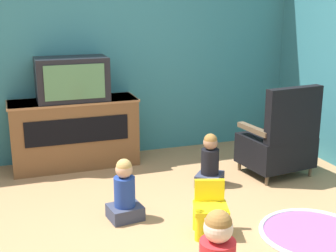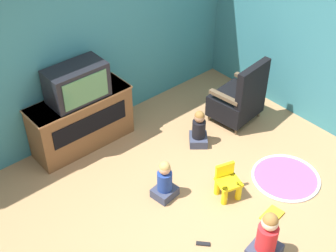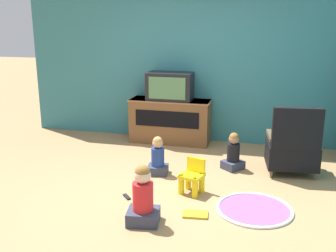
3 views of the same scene
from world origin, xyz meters
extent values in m
plane|color=#9E754C|center=(0.00, 0.00, 0.00)|extent=(30.00, 30.00, 0.00)
cube|color=teal|center=(-0.28, 2.31, 1.32)|extent=(5.45, 0.12, 2.64)
cube|color=brown|center=(-0.36, 2.00, 0.37)|extent=(1.33, 0.46, 0.74)
cube|color=#90603A|center=(-0.36, 2.00, 0.73)|extent=(1.36, 0.46, 0.02)
cube|color=black|center=(-0.36, 1.77, 0.46)|extent=(1.07, 0.01, 0.27)
cube|color=black|center=(-0.36, 1.99, 0.97)|extent=(0.74, 0.40, 0.46)
cube|color=#47754C|center=(-0.36, 1.78, 0.97)|extent=(0.61, 0.02, 0.36)
cylinder|color=brown|center=(1.82, 1.34, 0.05)|extent=(0.04, 0.04, 0.10)
cylinder|color=brown|center=(1.27, 1.27, 0.05)|extent=(0.04, 0.04, 0.10)
cylinder|color=brown|center=(1.88, 0.87, 0.05)|extent=(0.04, 0.04, 0.10)
cylinder|color=brown|center=(1.32, 0.80, 0.05)|extent=(0.04, 0.04, 0.10)
cube|color=black|center=(1.57, 1.07, 0.26)|extent=(0.72, 0.63, 0.32)
cube|color=black|center=(1.60, 0.83, 0.69)|extent=(0.63, 0.17, 0.54)
cube|color=brown|center=(1.86, 1.10, 0.52)|extent=(0.12, 0.48, 0.05)
cube|color=brown|center=(1.28, 1.03, 0.52)|extent=(0.12, 0.48, 0.05)
cylinder|color=yellow|center=(0.27, 0.02, 0.12)|extent=(0.07, 0.07, 0.24)
cylinder|color=yellow|center=(0.45, -0.04, 0.12)|extent=(0.07, 0.07, 0.24)
cylinder|color=yellow|center=(0.32, 0.19, 0.12)|extent=(0.07, 0.07, 0.24)
cylinder|color=yellow|center=(0.50, 0.13, 0.12)|extent=(0.07, 0.07, 0.24)
cube|color=yellow|center=(0.39, 0.08, 0.22)|extent=(0.32, 0.31, 0.04)
cube|color=yellow|center=(0.42, 0.18, 0.33)|extent=(0.23, 0.10, 0.18)
cylinder|color=#A54C8C|center=(1.15, -0.19, 0.01)|extent=(0.84, 0.84, 0.01)
torus|color=silver|center=(1.15, -0.19, 0.01)|extent=(0.85, 0.85, 0.04)
cube|color=#33384C|center=(0.79, 1.00, 0.06)|extent=(0.35, 0.36, 0.12)
cylinder|color=black|center=(0.79, 1.00, 0.24)|extent=(0.18, 0.18, 0.25)
sphere|color=#9E7051|center=(0.79, 1.00, 0.44)|extent=(0.14, 0.14, 0.14)
sphere|color=olive|center=(0.79, 1.00, 0.46)|extent=(0.13, 0.13, 0.13)
cube|color=#33384C|center=(-0.17, 0.56, 0.06)|extent=(0.30, 0.27, 0.12)
cylinder|color=navy|center=(-0.17, 0.56, 0.24)|extent=(0.18, 0.18, 0.25)
sphere|color=tan|center=(-0.17, 0.56, 0.44)|extent=(0.14, 0.14, 0.14)
sphere|color=tan|center=(-0.17, 0.56, 0.46)|extent=(0.13, 0.13, 0.13)
cube|color=#33384C|center=(0.05, -0.76, 0.07)|extent=(0.36, 0.33, 0.14)
cylinder|color=red|center=(0.05, -0.76, 0.29)|extent=(0.21, 0.21, 0.30)
sphere|color=beige|center=(0.05, -0.76, 0.53)|extent=(0.17, 0.17, 0.17)
sphere|color=olive|center=(0.05, -0.76, 0.56)|extent=(0.16, 0.16, 0.16)
cube|color=gold|center=(0.54, -0.47, 0.01)|extent=(0.28, 0.20, 0.02)
cube|color=black|center=(-0.33, -0.25, 0.01)|extent=(0.13, 0.14, 0.02)
camera|label=1|loc=(-1.01, -2.93, 1.78)|focal=50.00mm
camera|label=2|loc=(-2.67, -2.38, 4.06)|focal=50.00mm
camera|label=3|loc=(1.21, -4.24, 2.03)|focal=42.00mm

